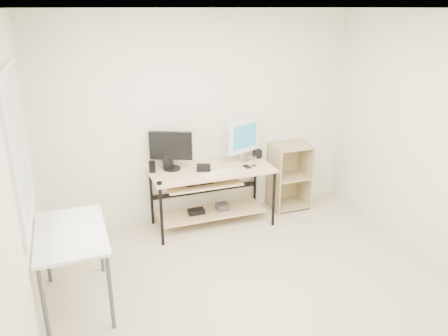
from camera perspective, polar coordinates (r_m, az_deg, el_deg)
name	(u,v)px	position (r m, az deg, el deg)	size (l,w,h in m)	color
room	(258,171)	(3.67, 4.45, -0.42)	(4.01, 4.01, 2.62)	beige
desk	(210,185)	(5.39, -1.82, -2.29)	(1.50, 0.65, 0.75)	beige
side_table	(71,240)	(4.15, -19.31, -8.82)	(0.60, 1.00, 0.75)	white
shelf_unit	(288,175)	(6.00, 8.40, -0.97)	(0.50, 0.40, 0.90)	tan
black_monitor	(171,148)	(5.27, -6.95, 2.60)	(0.49, 0.26, 0.47)	black
white_imac	(244,137)	(5.53, 2.65, 4.05)	(0.49, 0.24, 0.54)	silver
keyboard	(217,173)	(5.19, -0.98, -0.62)	(0.40, 0.11, 0.01)	white
mouse	(225,167)	(5.35, 0.08, 0.15)	(0.06, 0.10, 0.03)	#ACACB0
center_speaker	(204,168)	(5.25, -2.69, 0.04)	(0.17, 0.08, 0.08)	black
speaker_left	(167,161)	(5.35, -7.44, 0.98)	(0.10, 0.10, 0.20)	black
speaker_right	(257,154)	(5.72, 4.37, 1.87)	(0.09, 0.09, 0.11)	black
audio_controller	(152,167)	(5.26, -9.35, 0.16)	(0.07, 0.05, 0.15)	black
volume_puck	(159,183)	(4.92, -8.46, -1.97)	(0.06, 0.06, 0.03)	black
smartphone	(247,167)	(5.40, 3.02, 0.19)	(0.07, 0.13, 0.01)	black
coaster	(254,166)	(5.45, 3.93, 0.32)	(0.08, 0.08, 0.01)	olive
drinking_glass	(254,161)	(5.42, 3.94, 0.94)	(0.06, 0.06, 0.12)	white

